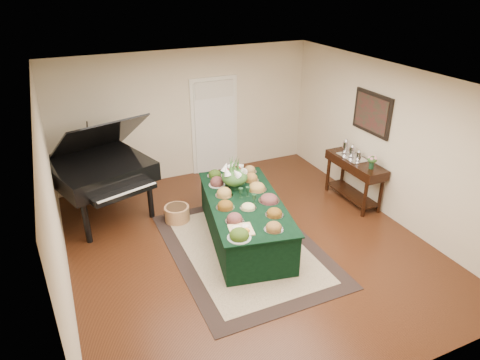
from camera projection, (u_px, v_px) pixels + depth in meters
name	position (u px, v px, depth m)	size (l,w,h in m)	color
ground	(247.00, 244.00, 7.07)	(6.00, 6.00, 0.00)	black
area_rug	(245.00, 248.00, 6.95)	(2.27, 3.18, 0.01)	black
kitchen_doorway	(215.00, 127.00, 9.27)	(1.05, 0.07, 2.10)	white
buffet_table	(244.00, 219.00, 7.08)	(1.61, 2.62, 0.72)	black
food_platters	(243.00, 196.00, 6.94)	(1.36, 2.30, 0.12)	silver
cutting_board	(241.00, 228.00, 6.12)	(0.40, 0.40, 0.10)	tan
green_goblets	(248.00, 194.00, 6.91)	(0.20, 0.35, 0.18)	#15351E
floral_centerpiece	(235.00, 174.00, 7.19)	(0.46, 0.46, 0.46)	#15351E
grand_piano	(99.00, 168.00, 7.51)	(1.96, 2.17, 1.86)	black
wicker_basket	(177.00, 214.00, 7.68)	(0.45, 0.45, 0.28)	#AA7244
mahogany_sideboard	(355.00, 169.00, 8.11)	(0.45, 1.35, 0.87)	black
tea_service	(352.00, 151.00, 8.11)	(0.34, 0.58, 0.30)	silver
pink_bouquet	(372.00, 160.00, 7.61)	(0.20, 0.20, 0.25)	#15351E
wall_painting	(372.00, 113.00, 7.72)	(0.05, 0.95, 0.75)	black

